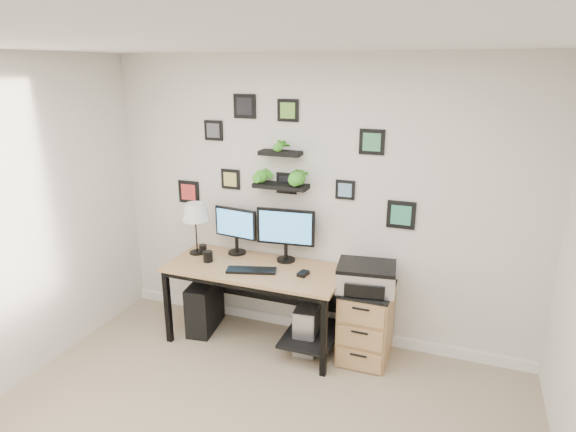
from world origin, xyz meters
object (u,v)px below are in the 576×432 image
at_px(desk, 260,278).
at_px(printer, 366,277).
at_px(mug, 208,256).
at_px(file_cabinet, 366,323).
at_px(pc_tower_black, 205,305).
at_px(monitor_right, 286,231).
at_px(monitor_left, 236,227).
at_px(table_lamp, 195,213).
at_px(pc_tower_grey, 308,325).

height_order(desk, printer, printer).
bearing_deg(printer, mug, -175.81).
relative_size(file_cabinet, printer, 1.27).
relative_size(desk, mug, 15.89).
relative_size(desk, pc_tower_black, 3.25).
bearing_deg(monitor_right, pc_tower_black, -165.65).
bearing_deg(monitor_left, table_lamp, -161.14).
bearing_deg(table_lamp, monitor_left, 18.86).
height_order(pc_tower_black, printer, printer).
xyz_separation_m(file_cabinet, printer, (-0.01, -0.02, 0.45)).
relative_size(table_lamp, mug, 5.00).
xyz_separation_m(desk, table_lamp, (-0.69, 0.08, 0.53)).
distance_m(table_lamp, pc_tower_black, 0.92).
distance_m(mug, file_cabinet, 1.55).
bearing_deg(pc_tower_grey, table_lamp, 177.73).
height_order(monitor_left, mug, monitor_left).
height_order(desk, monitor_right, monitor_right).
xyz_separation_m(table_lamp, mug, (0.20, -0.15, -0.35)).
height_order(pc_tower_grey, file_cabinet, file_cabinet).
relative_size(desk, file_cabinet, 2.39).
distance_m(desk, monitor_right, 0.50).
bearing_deg(file_cabinet, mug, -174.91).
distance_m(monitor_left, pc_tower_black, 0.84).
xyz_separation_m(table_lamp, printer, (1.66, -0.04, -0.37)).
height_order(table_lamp, printer, table_lamp).
distance_m(desk, file_cabinet, 1.03).
relative_size(desk, monitor_right, 2.96).
relative_size(desk, printer, 3.04).
xyz_separation_m(desk, pc_tower_black, (-0.59, -0.01, -0.38)).
relative_size(monitor_left, file_cabinet, 0.68).
bearing_deg(pc_tower_black, monitor_left, 30.14).
bearing_deg(file_cabinet, pc_tower_black, -177.67).
bearing_deg(printer, table_lamp, 178.51).
bearing_deg(printer, pc_tower_grey, -179.70).
bearing_deg(monitor_left, printer, -7.34).
xyz_separation_m(monitor_left, printer, (1.30, -0.17, -0.24)).
distance_m(monitor_right, printer, 0.85).
xyz_separation_m(monitor_left, file_cabinet, (1.31, -0.14, -0.68)).
distance_m(monitor_right, mug, 0.76).
height_order(pc_tower_black, file_cabinet, file_cabinet).
relative_size(monitor_right, pc_tower_grey, 1.18).
height_order(desk, mug, mug).
relative_size(desk, pc_tower_grey, 3.48).
xyz_separation_m(pc_tower_black, pc_tower_grey, (1.06, 0.04, -0.03)).
bearing_deg(pc_tower_grey, file_cabinet, 2.99).
relative_size(pc_tower_black, pc_tower_grey, 1.07).
distance_m(pc_tower_grey, file_cabinet, 0.53).
distance_m(monitor_left, mug, 0.38).
height_order(table_lamp, mug, table_lamp).
xyz_separation_m(monitor_left, pc_tower_black, (-0.26, -0.21, -0.77)).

